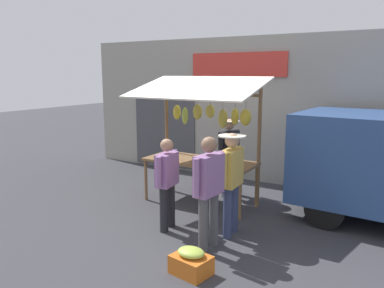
{
  "coord_description": "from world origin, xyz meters",
  "views": [
    {
      "loc": [
        -3.65,
        6.39,
        2.58
      ],
      "look_at": [
        0.0,
        0.3,
        1.25
      ],
      "focal_mm": 36.06,
      "sensor_mm": 36.0,
      "label": 1
    }
  ],
  "objects_px": {
    "market_stall": "(202,125)",
    "shopper_in_grey_tee": "(209,185)",
    "vendor_with_sunhat": "(229,151)",
    "shopper_with_shopping_bag": "(231,176)",
    "produce_crate_near": "(191,262)",
    "shopper_in_striped_shirt": "(167,179)"
  },
  "relations": [
    {
      "from": "shopper_with_shopping_bag",
      "to": "shopper_in_striped_shirt",
      "type": "height_order",
      "value": "shopper_with_shopping_bag"
    },
    {
      "from": "market_stall",
      "to": "shopper_with_shopping_bag",
      "type": "bearing_deg",
      "value": 136.23
    },
    {
      "from": "shopper_in_grey_tee",
      "to": "produce_crate_near",
      "type": "xyz_separation_m",
      "value": [
        -0.16,
        0.75,
        -0.82
      ]
    },
    {
      "from": "market_stall",
      "to": "shopper_in_striped_shirt",
      "type": "distance_m",
      "value": 1.62
    },
    {
      "from": "shopper_with_shopping_bag",
      "to": "produce_crate_near",
      "type": "distance_m",
      "value": 1.6
    },
    {
      "from": "shopper_in_grey_tee",
      "to": "shopper_with_shopping_bag",
      "type": "xyz_separation_m",
      "value": [
        -0.06,
        -0.62,
        0.0
      ]
    },
    {
      "from": "shopper_in_grey_tee",
      "to": "vendor_with_sunhat",
      "type": "bearing_deg",
      "value": 24.42
    },
    {
      "from": "shopper_with_shopping_bag",
      "to": "produce_crate_near",
      "type": "relative_size",
      "value": 3.06
    },
    {
      "from": "shopper_in_grey_tee",
      "to": "shopper_in_striped_shirt",
      "type": "xyz_separation_m",
      "value": [
        0.94,
        -0.3,
        -0.11
      ]
    },
    {
      "from": "shopper_with_shopping_bag",
      "to": "shopper_in_striped_shirt",
      "type": "distance_m",
      "value": 1.06
    },
    {
      "from": "market_stall",
      "to": "shopper_in_grey_tee",
      "type": "xyz_separation_m",
      "value": [
        -1.11,
        1.75,
        -0.59
      ]
    },
    {
      "from": "shopper_in_grey_tee",
      "to": "market_stall",
      "type": "bearing_deg",
      "value": 37.69
    },
    {
      "from": "market_stall",
      "to": "shopper_in_striped_shirt",
      "type": "bearing_deg",
      "value": 96.95
    },
    {
      "from": "vendor_with_sunhat",
      "to": "shopper_with_shopping_bag",
      "type": "relative_size",
      "value": 0.98
    },
    {
      "from": "produce_crate_near",
      "to": "shopper_with_shopping_bag",
      "type": "bearing_deg",
      "value": -86.21
    },
    {
      "from": "vendor_with_sunhat",
      "to": "produce_crate_near",
      "type": "distance_m",
      "value": 3.44
    },
    {
      "from": "market_stall",
      "to": "shopper_in_grey_tee",
      "type": "distance_m",
      "value": 2.16
    },
    {
      "from": "market_stall",
      "to": "shopper_with_shopping_bag",
      "type": "xyz_separation_m",
      "value": [
        -1.18,
        1.13,
        -0.59
      ]
    },
    {
      "from": "market_stall",
      "to": "shopper_in_grey_tee",
      "type": "height_order",
      "value": "market_stall"
    },
    {
      "from": "shopper_in_striped_shirt",
      "to": "shopper_with_shopping_bag",
      "type": "bearing_deg",
      "value": -79.63
    },
    {
      "from": "vendor_with_sunhat",
      "to": "shopper_in_grey_tee",
      "type": "xyz_separation_m",
      "value": [
        -0.85,
        2.44,
        0.02
      ]
    },
    {
      "from": "produce_crate_near",
      "to": "market_stall",
      "type": "bearing_deg",
      "value": -63.12
    }
  ]
}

